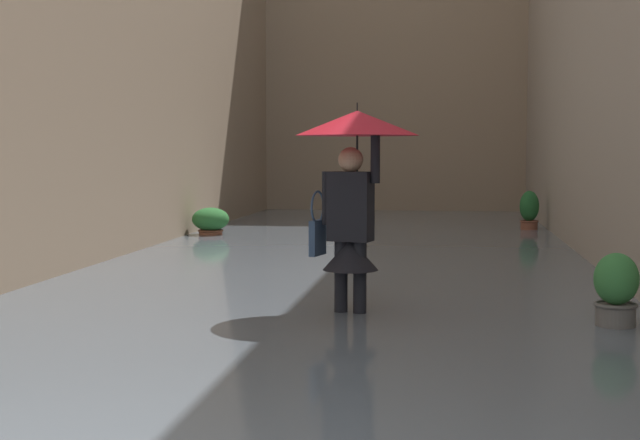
{
  "coord_description": "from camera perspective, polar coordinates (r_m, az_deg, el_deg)",
  "views": [
    {
      "loc": [
        -1.31,
        2.46,
        1.63
      ],
      "look_at": [
        -0.18,
        -5.44,
        1.02
      ],
      "focal_mm": 50.29,
      "sensor_mm": 36.0,
      "label": 1
    }
  ],
  "objects": [
    {
      "name": "building_facade_far",
      "position": [
        23.05,
        4.9,
        12.8
      ],
      "size": [
        9.91,
        1.8,
        9.99
      ],
      "primitive_type": "cube",
      "color": "gray",
      "rests_on": "ground_plane"
    },
    {
      "name": "potted_plant_near_left",
      "position": [
        16.98,
        13.17,
        0.38
      ],
      "size": [
        0.35,
        0.35,
        0.9
      ],
      "color": "brown",
      "rests_on": "ground_plane"
    },
    {
      "name": "potted_plant_mid_left",
      "position": [
        7.84,
        18.31,
        -4.72
      ],
      "size": [
        0.37,
        0.37,
        0.79
      ],
      "color": "#66605B",
      "rests_on": "ground_plane"
    },
    {
      "name": "potted_plant_mid_right",
      "position": [
        15.67,
        -6.97,
        -0.19
      ],
      "size": [
        0.64,
        0.64,
        0.65
      ],
      "color": "#9E563D",
      "rests_on": "ground_plane"
    },
    {
      "name": "person_wading",
      "position": [
        7.97,
        2.18,
        3.35
      ],
      "size": [
        1.1,
        1.1,
        2.06
      ],
      "color": "#2D2319",
      "rests_on": "ground_plane"
    },
    {
      "name": "ground_plane",
      "position": [
        12.34,
        1.96,
        -3.18
      ],
      "size": [
        60.0,
        60.0,
        0.0
      ],
      "primitive_type": "plane",
      "color": "gray"
    },
    {
      "name": "flood_water",
      "position": [
        12.33,
        1.97,
        -2.76
      ],
      "size": [
        7.11,
        25.4,
        0.18
      ],
      "primitive_type": "cube",
      "color": "slate",
      "rests_on": "ground_plane"
    }
  ]
}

